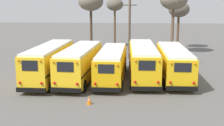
# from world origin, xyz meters

# --- Properties ---
(ground_plane) EXTENTS (160.00, 160.00, 0.00)m
(ground_plane) POSITION_xyz_m (0.00, 0.00, 0.00)
(ground_plane) COLOR #5B5956
(school_bus_0) EXTENTS (2.59, 10.27, 3.34)m
(school_bus_0) POSITION_xyz_m (-6.00, -0.95, 1.81)
(school_bus_0) COLOR yellow
(school_bus_0) RESTS_ON ground
(school_bus_1) EXTENTS (3.02, 10.18, 3.23)m
(school_bus_1) POSITION_xyz_m (-3.00, -0.93, 1.77)
(school_bus_1) COLOR yellow
(school_bus_1) RESTS_ON ground
(school_bus_2) EXTENTS (2.61, 9.82, 2.99)m
(school_bus_2) POSITION_xyz_m (-0.00, -0.63, 1.63)
(school_bus_2) COLOR #EAAA0F
(school_bus_2) RESTS_ON ground
(school_bus_3) EXTENTS (2.86, 10.76, 3.25)m
(school_bus_3) POSITION_xyz_m (3.00, 0.40, 1.76)
(school_bus_3) COLOR yellow
(school_bus_3) RESTS_ON ground
(school_bus_4) EXTENTS (2.66, 10.21, 3.05)m
(school_bus_4) POSITION_xyz_m (6.00, 0.29, 1.68)
(school_bus_4) COLOR yellow
(school_bus_4) RESTS_ON ground
(utility_pole) EXTENTS (1.80, 0.30, 8.05)m
(utility_pole) POSITION_xyz_m (1.49, 10.16, 4.17)
(utility_pole) COLOR brown
(utility_pole) RESTS_ON ground
(bare_tree_0) EXTENTS (3.91, 3.91, 9.34)m
(bare_tree_0) POSITION_xyz_m (7.65, 14.44, 7.75)
(bare_tree_0) COLOR brown
(bare_tree_0) RESTS_ON ground
(bare_tree_1) EXTENTS (4.04, 4.04, 9.13)m
(bare_tree_1) POSITION_xyz_m (-4.96, 18.95, 7.52)
(bare_tree_1) COLOR #473323
(bare_tree_1) RESTS_ON ground
(bare_tree_2) EXTENTS (2.60, 2.60, 8.11)m
(bare_tree_2) POSITION_xyz_m (-0.93, 17.12, 6.95)
(bare_tree_2) COLOR brown
(bare_tree_2) RESTS_ON ground
(bare_tree_3) EXTENTS (3.36, 3.36, 7.62)m
(bare_tree_3) POSITION_xyz_m (9.25, 19.69, 6.27)
(bare_tree_3) COLOR brown
(bare_tree_3) RESTS_ON ground
(fence_line) EXTENTS (20.06, 0.06, 1.42)m
(fence_line) POSITION_xyz_m (0.00, 7.30, 0.99)
(fence_line) COLOR #939399
(fence_line) RESTS_ON ground
(traffic_cone) EXTENTS (0.36, 0.36, 0.64)m
(traffic_cone) POSITION_xyz_m (-1.13, -7.45, 0.32)
(traffic_cone) COLOR orange
(traffic_cone) RESTS_ON ground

